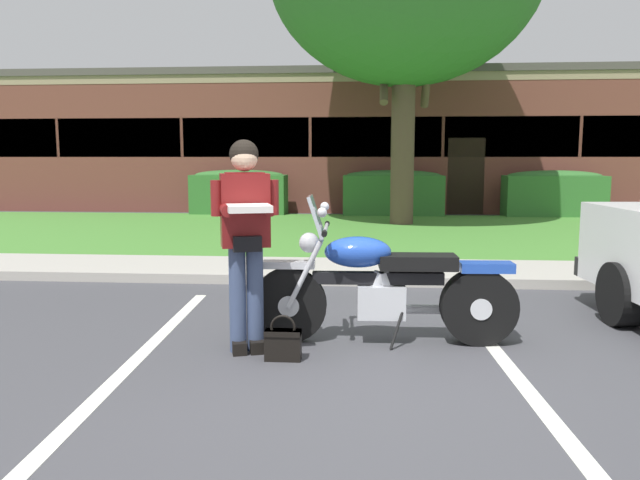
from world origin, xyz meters
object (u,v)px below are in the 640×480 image
Objects in this scene: hedge_center_left at (393,192)px; brick_building at (326,145)px; motorcycle at (393,286)px; rider_person at (246,228)px; hedge_center_right at (554,193)px; handbag at (283,342)px; hedge_left at (239,192)px.

hedge_center_left is 0.12× the size of brick_building.
motorcycle is 1.34m from rider_person.
hedge_center_left is (1.57, 11.83, -0.36)m from rider_person.
hedge_center_right is at bearing 68.39° from motorcycle.
handbag is 12.09m from hedge_center_left.
handbag is at bearing -30.89° from rider_person.
hedge_left and hedge_center_left have the same top height.
motorcycle is 1.32× the size of rider_person.
motorcycle reaches higher than handbag.
motorcycle is 0.88× the size of hedge_left.
motorcycle is at bearing 16.08° from rider_person.
brick_building reaches higher than hedge_center_right.
hedge_center_right is at bearing 64.14° from rider_person.
hedge_left is (-3.77, 11.48, 0.16)m from motorcycle.
brick_building reaches higher than rider_person.
handbag is at bearing -148.33° from motorcycle.
hedge_center_left is 1.04× the size of hedge_center_right.
brick_building is at bearing 133.80° from hedge_center_right.
handbag is at bearing -86.80° from brick_building.
hedge_center_right reaches higher than handbag.
rider_person reaches higher than hedge_center_right.
rider_person is at bearing -115.86° from hedge_center_right.
rider_person is 0.08× the size of brick_building.
motorcycle is 0.10× the size of brick_building.
hedge_center_right is 9.43m from brick_building.
hedge_left is at bearing 108.17° from motorcycle.
hedge_left is 7.12m from brick_building.
brick_building reaches higher than hedge_left.
motorcycle reaches higher than hedge_center_left.
hedge_left is 8.32m from hedge_center_right.
hedge_left is at bearing 180.00° from hedge_center_right.
rider_person is 4.74× the size of handbag.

